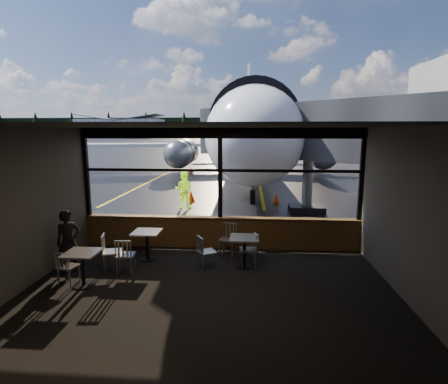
# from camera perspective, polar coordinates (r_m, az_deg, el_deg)

# --- Properties ---
(ground_plane) EXTENTS (520.00, 520.00, 0.00)m
(ground_plane) POSITION_cam_1_polar(r_m,az_deg,el_deg) (129.92, 3.90, 8.33)
(ground_plane) COLOR black
(ground_plane) RESTS_ON ground
(carpet_floor) EXTENTS (8.00, 6.00, 0.01)m
(carpet_floor) POSITION_cam_1_polar(r_m,az_deg,el_deg) (7.71, -2.56, -16.20)
(carpet_floor) COLOR black
(carpet_floor) RESTS_ON ground
(ceiling) EXTENTS (8.00, 6.00, 0.04)m
(ceiling) POSITION_cam_1_polar(r_m,az_deg,el_deg) (6.93, -2.78, 10.72)
(ceiling) COLOR #38332D
(ceiling) RESTS_ON ground
(wall_left) EXTENTS (0.04, 6.00, 3.50)m
(wall_left) POSITION_cam_1_polar(r_m,az_deg,el_deg) (8.57, -30.31, -2.58)
(wall_left) COLOR #514A41
(wall_left) RESTS_ON ground
(wall_right) EXTENTS (0.04, 6.00, 3.50)m
(wall_right) POSITION_cam_1_polar(r_m,az_deg,el_deg) (7.74, 28.26, -3.60)
(wall_right) COLOR #514A41
(wall_right) RESTS_ON ground
(wall_back) EXTENTS (8.00, 0.04, 3.50)m
(wall_back) POSITION_cam_1_polar(r_m,az_deg,el_deg) (4.29, -7.57, -12.76)
(wall_back) COLOR #514A41
(wall_back) RESTS_ON ground
(window_sill) EXTENTS (8.00, 0.28, 0.90)m
(window_sill) POSITION_cam_1_polar(r_m,az_deg,el_deg) (10.34, -0.61, -6.69)
(window_sill) COLOR brown
(window_sill) RESTS_ON ground
(window_header) EXTENTS (8.00, 0.18, 0.30)m
(window_header) POSITION_cam_1_polar(r_m,az_deg,el_deg) (9.91, -0.64, 9.60)
(window_header) COLOR black
(window_header) RESTS_ON ground
(mullion_left) EXTENTS (0.12, 0.12, 2.60)m
(mullion_left) POSITION_cam_1_polar(r_m,az_deg,el_deg) (11.04, -21.54, 2.96)
(mullion_left) COLOR black
(mullion_left) RESTS_ON ground
(mullion_centre) EXTENTS (0.12, 0.12, 2.60)m
(mullion_centre) POSITION_cam_1_polar(r_m,az_deg,el_deg) (9.98, -0.63, 2.98)
(mullion_centre) COLOR black
(mullion_centre) RESTS_ON ground
(mullion_right) EXTENTS (0.12, 0.12, 2.60)m
(mullion_right) POSITION_cam_1_polar(r_m,az_deg,el_deg) (10.42, 21.59, 2.58)
(mullion_right) COLOR black
(mullion_right) RESTS_ON ground
(window_transom) EXTENTS (8.00, 0.10, 0.08)m
(window_transom) POSITION_cam_1_polar(r_m,az_deg,el_deg) (9.97, -0.63, 3.55)
(window_transom) COLOR black
(window_transom) RESTS_ON ground
(airliner) EXTENTS (32.60, 38.91, 11.74)m
(airliner) POSITION_cam_1_polar(r_m,az_deg,el_deg) (29.33, 4.27, 14.67)
(airliner) COLOR white
(airliner) RESTS_ON ground_plane
(jet_bridge) EXTENTS (8.69, 10.62, 4.63)m
(jet_bridge) POSITION_cam_1_polar(r_m,az_deg,el_deg) (15.66, 14.44, 5.60)
(jet_bridge) COLOR #2C2C2F
(jet_bridge) RESTS_ON ground_plane
(cafe_table_near) EXTENTS (0.71, 0.71, 0.78)m
(cafe_table_near) POSITION_cam_1_polar(r_m,az_deg,el_deg) (8.96, 3.34, -9.75)
(cafe_table_near) COLOR #9B958E
(cafe_table_near) RESTS_ON carpet_floor
(cafe_table_mid) EXTENTS (0.71, 0.71, 0.78)m
(cafe_table_mid) POSITION_cam_1_polar(r_m,az_deg,el_deg) (9.64, -12.42, -8.53)
(cafe_table_mid) COLOR #A59F98
(cafe_table_mid) RESTS_ON carpet_floor
(cafe_table_left) EXTENTS (0.71, 0.71, 0.79)m
(cafe_table_left) POSITION_cam_1_polar(r_m,az_deg,el_deg) (8.49, -22.06, -11.59)
(cafe_table_left) COLOR gray
(cafe_table_left) RESTS_ON carpet_floor
(chair_near_e) EXTENTS (0.53, 0.53, 0.87)m
(chair_near_e) POSITION_cam_1_polar(r_m,az_deg,el_deg) (8.96, 3.97, -9.46)
(chair_near_e) COLOR #AFAA9E
(chair_near_e) RESTS_ON carpet_floor
(chair_near_w) EXTENTS (0.64, 0.64, 0.86)m
(chair_near_w) POSITION_cam_1_polar(r_m,az_deg,el_deg) (8.83, -2.79, -9.79)
(chair_near_w) COLOR beige
(chair_near_w) RESTS_ON carpet_floor
(chair_near_n) EXTENTS (0.60, 0.60, 0.90)m
(chair_near_n) POSITION_cam_1_polar(r_m,az_deg,el_deg) (9.69, 0.62, -7.85)
(chair_near_n) COLOR #AEA99D
(chair_near_n) RESTS_ON carpet_floor
(chair_mid_s) EXTENTS (0.52, 0.52, 0.88)m
(chair_mid_s) POSITION_cam_1_polar(r_m,az_deg,el_deg) (8.90, -15.77, -9.92)
(chair_mid_s) COLOR beige
(chair_mid_s) RESTS_ON carpet_floor
(chair_mid_w) EXTENTS (0.62, 0.62, 0.93)m
(chair_mid_w) POSITION_cam_1_polar(r_m,az_deg,el_deg) (9.14, -17.77, -9.35)
(chair_mid_w) COLOR beige
(chair_mid_w) RESTS_ON carpet_floor
(chair_left_s) EXTENTS (0.52, 0.52, 0.80)m
(chair_left_s) POSITION_cam_1_polar(r_m,az_deg,el_deg) (8.72, -24.04, -11.12)
(chair_left_s) COLOR #B7B2A5
(chair_left_s) RESTS_ON carpet_floor
(passenger) EXTENTS (0.66, 0.67, 1.56)m
(passenger) POSITION_cam_1_polar(r_m,az_deg,el_deg) (9.23, -24.06, -7.48)
(passenger) COLOR black
(passenger) RESTS_ON carpet_floor
(ground_crew) EXTENTS (0.80, 0.63, 1.64)m
(ground_crew) POSITION_cam_1_polar(r_m,az_deg,el_deg) (15.74, -6.61, 0.37)
(ground_crew) COLOR #BFF219
(ground_crew) RESTS_ON ground_plane
(cone_nose) EXTENTS (0.32, 0.32, 0.45)m
(cone_nose) POSITION_cam_1_polar(r_m,az_deg,el_deg) (16.97, 8.53, -1.02)
(cone_nose) COLOR #F25207
(cone_nose) RESTS_ON ground_plane
(cone_wing) EXTENTS (0.36, 0.36, 0.49)m
(cone_wing) POSITION_cam_1_polar(r_m,az_deg,el_deg) (29.28, -5.43, 3.64)
(cone_wing) COLOR orange
(cone_wing) RESTS_ON ground_plane
(hangar_left) EXTENTS (45.00, 18.00, 11.00)m
(hangar_left) POSITION_cam_1_polar(r_m,az_deg,el_deg) (202.67, -16.49, 10.05)
(hangar_left) COLOR silver
(hangar_left) RESTS_ON ground_plane
(hangar_mid) EXTENTS (38.00, 15.00, 10.00)m
(hangar_mid) POSITION_cam_1_polar(r_m,az_deg,el_deg) (194.88, 4.05, 10.30)
(hangar_mid) COLOR silver
(hangar_mid) RESTS_ON ground_plane
(hangar_right) EXTENTS (50.00, 20.00, 12.00)m
(hangar_right) POSITION_cam_1_polar(r_m,az_deg,el_deg) (196.99, 22.05, 9.91)
(hangar_right) COLOR silver
(hangar_right) RESTS_ON ground_plane
(fuel_tank_a) EXTENTS (8.00, 8.00, 6.00)m
(fuel_tank_a) POSITION_cam_1_polar(r_m,az_deg,el_deg) (194.34, -4.98, 9.70)
(fuel_tank_a) COLOR silver
(fuel_tank_a) RESTS_ON ground_plane
(fuel_tank_b) EXTENTS (8.00, 8.00, 6.00)m
(fuel_tank_b) POSITION_cam_1_polar(r_m,az_deg,el_deg) (193.00, -2.00, 9.73)
(fuel_tank_b) COLOR silver
(fuel_tank_b) RESTS_ON ground_plane
(fuel_tank_c) EXTENTS (8.00, 8.00, 6.00)m
(fuel_tank_c) POSITION_cam_1_polar(r_m,az_deg,el_deg) (192.18, 1.01, 9.74)
(fuel_tank_c) COLOR silver
(fuel_tank_c) RESTS_ON ground_plane
(treeline) EXTENTS (360.00, 3.00, 12.00)m
(treeline) POSITION_cam_1_polar(r_m,az_deg,el_deg) (219.89, 4.08, 10.51)
(treeline) COLOR black
(treeline) RESTS_ON ground_plane
(cone_extra) EXTENTS (0.41, 0.41, 0.57)m
(cone_extra) POSITION_cam_1_polar(r_m,az_deg,el_deg) (17.10, -5.46, -0.66)
(cone_extra) COLOR #FF5308
(cone_extra) RESTS_ON ground_plane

